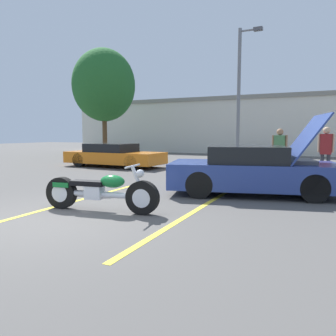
{
  "coord_description": "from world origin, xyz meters",
  "views": [
    {
      "loc": [
        4.54,
        -4.31,
        1.59
      ],
      "look_at": [
        1.36,
        2.41,
        0.8
      ],
      "focal_mm": 35.0,
      "sensor_mm": 36.0,
      "label": 1
    }
  ],
  "objects_px": {
    "spectator_near_motorcycle": "(326,148)",
    "spectator_midground": "(279,149)",
    "show_car_hood_open": "(254,171)",
    "light_pole": "(240,90)",
    "tree_background": "(104,85)",
    "parked_car_left_row": "(114,155)",
    "motorcycle": "(100,192)"
  },
  "relations": [
    {
      "from": "spectator_near_motorcycle",
      "to": "show_car_hood_open",
      "type": "bearing_deg",
      "value": -114.48
    },
    {
      "from": "light_pole",
      "to": "motorcycle",
      "type": "relative_size",
      "value": 2.75
    },
    {
      "from": "parked_car_left_row",
      "to": "spectator_midground",
      "type": "bearing_deg",
      "value": -5.25
    },
    {
      "from": "show_car_hood_open",
      "to": "spectator_midground",
      "type": "relative_size",
      "value": 2.62
    },
    {
      "from": "tree_background",
      "to": "spectator_near_motorcycle",
      "type": "xyz_separation_m",
      "value": [
        13.72,
        -6.26,
        -3.74
      ]
    },
    {
      "from": "tree_background",
      "to": "show_car_hood_open",
      "type": "xyz_separation_m",
      "value": [
        12.03,
        -9.99,
        -4.2
      ]
    },
    {
      "from": "tree_background",
      "to": "motorcycle",
      "type": "distance_m",
      "value": 16.94
    },
    {
      "from": "spectator_midground",
      "to": "spectator_near_motorcycle",
      "type": "bearing_deg",
      "value": 12.8
    },
    {
      "from": "motorcycle",
      "to": "parked_car_left_row",
      "type": "height_order",
      "value": "parked_car_left_row"
    },
    {
      "from": "light_pole",
      "to": "spectator_midground",
      "type": "height_order",
      "value": "light_pole"
    },
    {
      "from": "light_pole",
      "to": "spectator_midground",
      "type": "relative_size",
      "value": 3.93
    },
    {
      "from": "light_pole",
      "to": "motorcycle",
      "type": "bearing_deg",
      "value": -90.43
    },
    {
      "from": "tree_background",
      "to": "spectator_midground",
      "type": "bearing_deg",
      "value": -28.27
    },
    {
      "from": "light_pole",
      "to": "spectator_near_motorcycle",
      "type": "distance_m",
      "value": 6.84
    },
    {
      "from": "parked_car_left_row",
      "to": "light_pole",
      "type": "bearing_deg",
      "value": 41.66
    },
    {
      "from": "spectator_near_motorcycle",
      "to": "parked_car_left_row",
      "type": "bearing_deg",
      "value": 176.33
    },
    {
      "from": "light_pole",
      "to": "tree_background",
      "type": "xyz_separation_m",
      "value": [
        -9.66,
        1.48,
        1.01
      ]
    },
    {
      "from": "tree_background",
      "to": "spectator_midground",
      "type": "relative_size",
      "value": 4.15
    },
    {
      "from": "tree_background",
      "to": "show_car_hood_open",
      "type": "bearing_deg",
      "value": -39.72
    },
    {
      "from": "parked_car_left_row",
      "to": "tree_background",
      "type": "bearing_deg",
      "value": 131.0
    },
    {
      "from": "spectator_midground",
      "to": "show_car_hood_open",
      "type": "bearing_deg",
      "value": -93.95
    },
    {
      "from": "parked_car_left_row",
      "to": "show_car_hood_open",
      "type": "bearing_deg",
      "value": -28.75
    },
    {
      "from": "show_car_hood_open",
      "to": "parked_car_left_row",
      "type": "bearing_deg",
      "value": 135.44
    },
    {
      "from": "tree_background",
      "to": "spectator_midground",
      "type": "height_order",
      "value": "tree_background"
    },
    {
      "from": "show_car_hood_open",
      "to": "light_pole",
      "type": "bearing_deg",
      "value": 91.36
    },
    {
      "from": "light_pole",
      "to": "show_car_hood_open",
      "type": "height_order",
      "value": "light_pole"
    },
    {
      "from": "show_car_hood_open",
      "to": "parked_car_left_row",
      "type": "relative_size",
      "value": 0.96
    },
    {
      "from": "light_pole",
      "to": "tree_background",
      "type": "relative_size",
      "value": 0.95
    },
    {
      "from": "show_car_hood_open",
      "to": "spectator_midground",
      "type": "xyz_separation_m",
      "value": [
        0.23,
        3.4,
        0.42
      ]
    },
    {
      "from": "spectator_near_motorcycle",
      "to": "spectator_midground",
      "type": "relative_size",
      "value": 1.03
    },
    {
      "from": "show_car_hood_open",
      "to": "tree_background",
      "type": "bearing_deg",
      "value": 126.08
    },
    {
      "from": "show_car_hood_open",
      "to": "spectator_near_motorcycle",
      "type": "distance_m",
      "value": 4.13
    }
  ]
}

